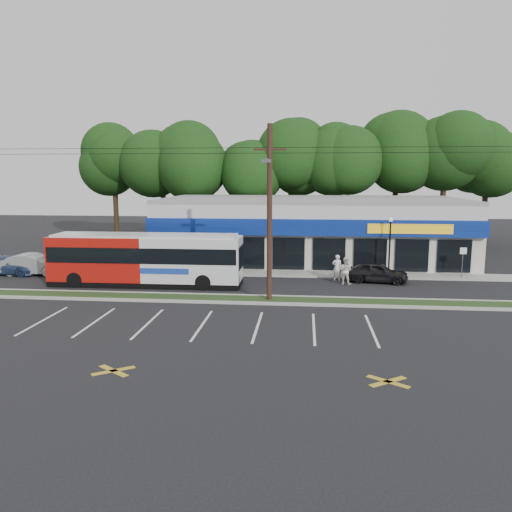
{
  "coord_description": "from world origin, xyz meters",
  "views": [
    {
      "loc": [
        5.01,
        -26.99,
        7.17
      ],
      "look_at": [
        1.84,
        5.0,
        1.98
      ],
      "focal_mm": 35.0,
      "sensor_mm": 36.0,
      "label": 1
    }
  ],
  "objects_px": {
    "sign_post": "(463,257)",
    "car_blue": "(9,265)",
    "metrobus": "(146,258)",
    "car_dark": "(377,272)",
    "car_silver": "(34,264)",
    "lamp_post": "(390,240)",
    "utility_pole": "(266,207)",
    "pedestrian_a": "(337,267)",
    "pedestrian_b": "(345,271)"
  },
  "relations": [
    {
      "from": "car_silver",
      "to": "pedestrian_b",
      "type": "height_order",
      "value": "pedestrian_b"
    },
    {
      "from": "car_dark",
      "to": "pedestrian_b",
      "type": "relative_size",
      "value": 2.24
    },
    {
      "from": "car_silver",
      "to": "metrobus",
      "type": "bearing_deg",
      "value": -106.62
    },
    {
      "from": "car_dark",
      "to": "pedestrian_a",
      "type": "bearing_deg",
      "value": 88.99
    },
    {
      "from": "sign_post",
      "to": "pedestrian_a",
      "type": "distance_m",
      "value": 8.86
    },
    {
      "from": "lamp_post",
      "to": "car_dark",
      "type": "relative_size",
      "value": 1.03
    },
    {
      "from": "car_blue",
      "to": "metrobus",
      "type": "bearing_deg",
      "value": -98.76
    },
    {
      "from": "lamp_post",
      "to": "car_blue",
      "type": "relative_size",
      "value": 0.91
    },
    {
      "from": "utility_pole",
      "to": "lamp_post",
      "type": "distance_m",
      "value": 11.67
    },
    {
      "from": "pedestrian_a",
      "to": "lamp_post",
      "type": "bearing_deg",
      "value": -155.3
    },
    {
      "from": "utility_pole",
      "to": "car_blue",
      "type": "distance_m",
      "value": 20.86
    },
    {
      "from": "sign_post",
      "to": "metrobus",
      "type": "xyz_separation_m",
      "value": [
        -21.39,
        -4.07,
        0.24
      ]
    },
    {
      "from": "utility_pole",
      "to": "pedestrian_b",
      "type": "relative_size",
      "value": 27.03
    },
    {
      "from": "utility_pole",
      "to": "pedestrian_b",
      "type": "xyz_separation_m",
      "value": [
        4.88,
        5.07,
        -4.49
      ]
    },
    {
      "from": "lamp_post",
      "to": "pedestrian_a",
      "type": "bearing_deg",
      "value": -158.35
    },
    {
      "from": "car_blue",
      "to": "sign_post",
      "type": "bearing_deg",
      "value": -83.37
    },
    {
      "from": "lamp_post",
      "to": "utility_pole",
      "type": "bearing_deg",
      "value": -136.05
    },
    {
      "from": "lamp_post",
      "to": "car_dark",
      "type": "height_order",
      "value": "lamp_post"
    },
    {
      "from": "metrobus",
      "to": "pedestrian_a",
      "type": "bearing_deg",
      "value": 12.08
    },
    {
      "from": "metrobus",
      "to": "pedestrian_b",
      "type": "height_order",
      "value": "metrobus"
    },
    {
      "from": "lamp_post",
      "to": "metrobus",
      "type": "bearing_deg",
      "value": -165.29
    },
    {
      "from": "sign_post",
      "to": "pedestrian_a",
      "type": "height_order",
      "value": "sign_post"
    },
    {
      "from": "car_dark",
      "to": "metrobus",
      "type": "bearing_deg",
      "value": 107.73
    },
    {
      "from": "sign_post",
      "to": "car_blue",
      "type": "relative_size",
      "value": 0.48
    },
    {
      "from": "metrobus",
      "to": "car_silver",
      "type": "distance_m",
      "value": 9.66
    },
    {
      "from": "sign_post",
      "to": "pedestrian_b",
      "type": "height_order",
      "value": "sign_post"
    },
    {
      "from": "car_dark",
      "to": "pedestrian_b",
      "type": "height_order",
      "value": "pedestrian_b"
    },
    {
      "from": "pedestrian_a",
      "to": "pedestrian_b",
      "type": "height_order",
      "value": "pedestrian_b"
    },
    {
      "from": "lamp_post",
      "to": "metrobus",
      "type": "distance_m",
      "value": 16.96
    },
    {
      "from": "lamp_post",
      "to": "car_silver",
      "type": "relative_size",
      "value": 0.9
    },
    {
      "from": "lamp_post",
      "to": "metrobus",
      "type": "height_order",
      "value": "lamp_post"
    },
    {
      "from": "lamp_post",
      "to": "car_silver",
      "type": "bearing_deg",
      "value": -175.99
    },
    {
      "from": "car_silver",
      "to": "car_blue",
      "type": "relative_size",
      "value": 1.01
    },
    {
      "from": "utility_pole",
      "to": "pedestrian_a",
      "type": "xyz_separation_m",
      "value": [
        4.42,
        6.39,
        -4.52
      ]
    },
    {
      "from": "car_blue",
      "to": "pedestrian_b",
      "type": "relative_size",
      "value": 2.52
    },
    {
      "from": "lamp_post",
      "to": "pedestrian_a",
      "type": "relative_size",
      "value": 2.38
    },
    {
      "from": "pedestrian_a",
      "to": "pedestrian_b",
      "type": "bearing_deg",
      "value": 112.23
    },
    {
      "from": "car_blue",
      "to": "pedestrian_a",
      "type": "xyz_separation_m",
      "value": [
        23.81,
        0.31,
        0.22
      ]
    },
    {
      "from": "metrobus",
      "to": "car_dark",
      "type": "xyz_separation_m",
      "value": [
        15.27,
        2.35,
        -1.09
      ]
    },
    {
      "from": "lamp_post",
      "to": "pedestrian_b",
      "type": "height_order",
      "value": "lamp_post"
    },
    {
      "from": "pedestrian_a",
      "to": "utility_pole",
      "type": "bearing_deg",
      "value": 58.36
    },
    {
      "from": "pedestrian_a",
      "to": "car_blue",
      "type": "bearing_deg",
      "value": 3.8
    },
    {
      "from": "car_dark",
      "to": "car_silver",
      "type": "relative_size",
      "value": 0.88
    },
    {
      "from": "sign_post",
      "to": "car_silver",
      "type": "bearing_deg",
      "value": -177.06
    },
    {
      "from": "sign_post",
      "to": "car_blue",
      "type": "bearing_deg",
      "value": -177.23
    },
    {
      "from": "utility_pole",
      "to": "car_dark",
      "type": "relative_size",
      "value": 12.08
    },
    {
      "from": "metrobus",
      "to": "car_dark",
      "type": "distance_m",
      "value": 15.49
    },
    {
      "from": "lamp_post",
      "to": "car_silver",
      "type": "height_order",
      "value": "lamp_post"
    },
    {
      "from": "utility_pole",
      "to": "sign_post",
      "type": "distance_m",
      "value": 15.71
    },
    {
      "from": "lamp_post",
      "to": "car_dark",
      "type": "xyz_separation_m",
      "value": [
        -1.12,
        -1.95,
        -1.97
      ]
    }
  ]
}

